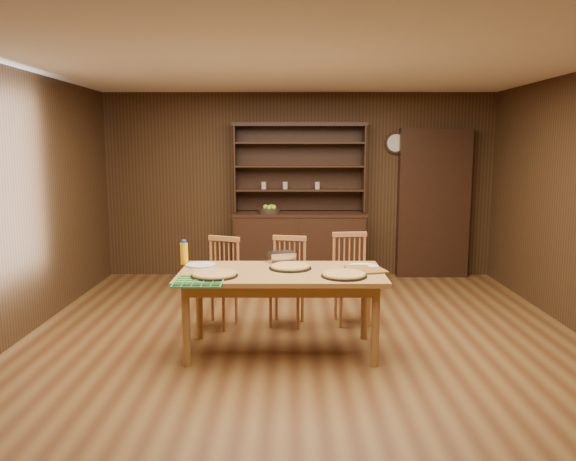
{
  "coord_description": "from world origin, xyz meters",
  "views": [
    {
      "loc": [
        -0.14,
        -5.01,
        1.87
      ],
      "look_at": [
        -0.15,
        0.4,
        1.04
      ],
      "focal_mm": 35.0,
      "sensor_mm": 36.0,
      "label": 1
    }
  ],
  "objects_px": {
    "dining_table": "(281,281)",
    "chair_right": "(351,275)",
    "chair_left": "(221,279)",
    "chair_center": "(288,278)",
    "juice_bottle": "(184,253)",
    "china_hutch": "(299,237)"
  },
  "relations": [
    {
      "from": "dining_table",
      "to": "chair_right",
      "type": "relative_size",
      "value": 1.91
    },
    {
      "from": "chair_left",
      "to": "chair_right",
      "type": "bearing_deg",
      "value": 27.13
    },
    {
      "from": "dining_table",
      "to": "chair_center",
      "type": "bearing_deg",
      "value": 86.06
    },
    {
      "from": "chair_left",
      "to": "juice_bottle",
      "type": "height_order",
      "value": "juice_bottle"
    },
    {
      "from": "dining_table",
      "to": "chair_left",
      "type": "distance_m",
      "value": 1.04
    },
    {
      "from": "china_hutch",
      "to": "juice_bottle",
      "type": "bearing_deg",
      "value": -114.05
    },
    {
      "from": "china_hutch",
      "to": "juice_bottle",
      "type": "distance_m",
      "value": 2.8
    },
    {
      "from": "china_hutch",
      "to": "chair_left",
      "type": "relative_size",
      "value": 2.35
    },
    {
      "from": "dining_table",
      "to": "chair_center",
      "type": "distance_m",
      "value": 0.86
    },
    {
      "from": "chair_left",
      "to": "dining_table",
      "type": "bearing_deg",
      "value": -28.09
    },
    {
      "from": "china_hutch",
      "to": "chair_right",
      "type": "bearing_deg",
      "value": -75.32
    },
    {
      "from": "dining_table",
      "to": "juice_bottle",
      "type": "distance_m",
      "value": 1.0
    },
    {
      "from": "chair_left",
      "to": "chair_center",
      "type": "xyz_separation_m",
      "value": [
        0.7,
        0.05,
        -0.0
      ]
    },
    {
      "from": "chair_right",
      "to": "china_hutch",
      "type": "bearing_deg",
      "value": 97.73
    },
    {
      "from": "dining_table",
      "to": "chair_center",
      "type": "xyz_separation_m",
      "value": [
        0.06,
        0.84,
        -0.18
      ]
    },
    {
      "from": "juice_bottle",
      "to": "china_hutch",
      "type": "bearing_deg",
      "value": 65.95
    },
    {
      "from": "china_hutch",
      "to": "juice_bottle",
      "type": "height_order",
      "value": "china_hutch"
    },
    {
      "from": "juice_bottle",
      "to": "chair_left",
      "type": "bearing_deg",
      "value": 59.84
    },
    {
      "from": "chair_right",
      "to": "juice_bottle",
      "type": "distance_m",
      "value": 1.79
    },
    {
      "from": "dining_table",
      "to": "chair_left",
      "type": "xyz_separation_m",
      "value": [
        -0.65,
        0.79,
        -0.18
      ]
    },
    {
      "from": "chair_center",
      "to": "chair_right",
      "type": "distance_m",
      "value": 0.67
    },
    {
      "from": "china_hutch",
      "to": "dining_table",
      "type": "height_order",
      "value": "china_hutch"
    }
  ]
}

